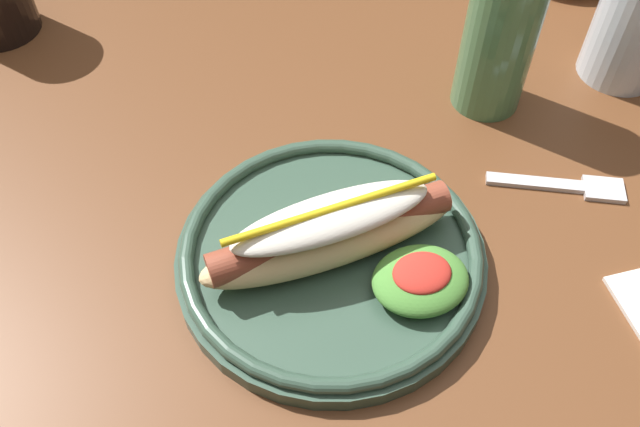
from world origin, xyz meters
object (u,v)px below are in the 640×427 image
hot_dog_plate (335,250)px  fork (567,186)px  water_cup (636,27)px  glass_bottle (503,16)px

hot_dog_plate → fork: hot_dog_plate is taller
hot_dog_plate → water_cup: size_ratio=2.23×
glass_bottle → hot_dog_plate: bearing=-143.1°
hot_dog_plate → fork: (0.22, 0.02, -0.02)m
fork → glass_bottle: 0.16m
hot_dog_plate → water_cup: (0.35, 0.15, 0.03)m
fork → glass_bottle: size_ratio=0.48×
fork → water_cup: 0.19m
water_cup → glass_bottle: (-0.15, 0.00, 0.04)m
water_cup → glass_bottle: glass_bottle is taller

